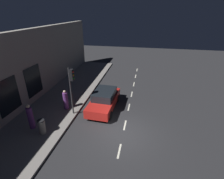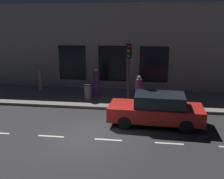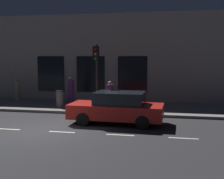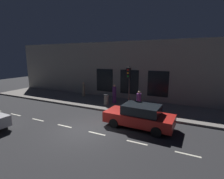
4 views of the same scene
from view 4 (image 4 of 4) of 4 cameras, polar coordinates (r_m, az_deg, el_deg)
The scene contains 10 objects.
ground_plane at distance 11.33m, azimuth -9.67°, elevation -13.60°, with size 60.00×60.00×0.00m, color #28282B.
sidewalk at distance 16.44m, azimuth 3.11°, elevation -5.24°, with size 4.50×32.00×0.15m.
building_facade at distance 18.22m, azimuth 6.35°, elevation 6.17°, with size 0.65×32.00×6.31m.
lane_centre_line at distance 10.82m, azimuth -5.21°, elevation -14.70°, with size 0.12×27.20×0.01m.
traffic_light at distance 13.38m, azimuth 5.73°, elevation 3.44°, with size 0.46×0.32×3.83m.
parked_car_1 at distance 11.51m, azimuth 9.32°, elevation -8.92°, with size 2.11×4.65×1.58m.
pedestrian_0 at distance 14.52m, azimuth 9.11°, elevation -4.10°, with size 0.55×0.55×1.70m.
pedestrian_1 at distance 16.60m, azimuth 0.82°, elevation -1.69°, with size 0.43×0.43×1.88m.
pedestrian_2 at distance 19.55m, azimuth -9.66°, elevation -0.12°, with size 0.47×0.47×1.69m.
trash_bin at distance 15.95m, azimuth -1.99°, elevation -3.53°, with size 0.48×0.48×1.03m.
Camera 4 is at (-8.30, -6.10, 4.72)m, focal length 26.79 mm.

